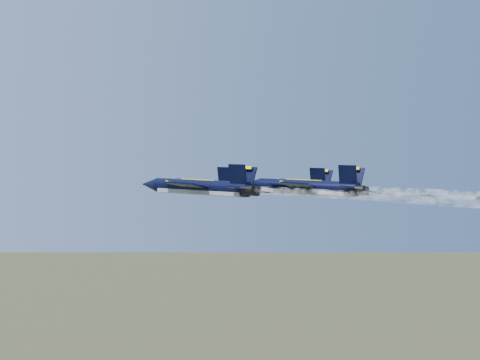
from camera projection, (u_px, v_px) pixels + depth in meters
jet_lead at (192, 187)px, 99.16m from camera, size 13.96×19.02×4.15m
jet_left at (199, 187)px, 86.48m from camera, size 13.96×19.02×4.15m
jet_right at (281, 187)px, 103.41m from camera, size 13.96×19.02×4.15m
jet_slot at (305, 187)px, 89.82m from camera, size 13.96×19.02×4.15m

